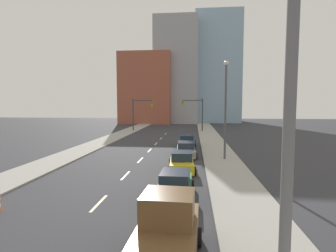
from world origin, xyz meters
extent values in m
cube|color=#9E9B93|center=(-7.62, 51.96, 0.07)|extent=(3.42, 103.92, 0.13)
cube|color=#9E9B93|center=(7.62, 51.96, 0.07)|extent=(3.42, 103.92, 0.13)
cube|color=beige|center=(0.00, 13.76, 0.00)|extent=(0.16, 2.40, 0.01)
cube|color=beige|center=(0.00, 19.20, 0.00)|extent=(0.16, 2.40, 0.01)
cube|color=beige|center=(0.00, 24.60, 0.00)|extent=(0.16, 2.40, 0.01)
cube|color=beige|center=(0.00, 29.86, 0.00)|extent=(0.16, 2.40, 0.01)
cube|color=beige|center=(0.00, 34.91, 0.00)|extent=(0.16, 2.40, 0.01)
cube|color=beige|center=(0.00, 40.38, 0.00)|extent=(0.16, 2.40, 0.01)
cube|color=beige|center=(0.00, 47.10, 0.00)|extent=(0.16, 2.40, 0.01)
cube|color=#9E513D|center=(-8.16, 76.43, 9.59)|extent=(14.00, 16.00, 19.18)
cube|color=#99999E|center=(0.06, 80.43, 14.48)|extent=(12.00, 20.00, 28.96)
cube|color=#8CADC6|center=(11.77, 84.43, 15.67)|extent=(13.00, 20.00, 31.33)
cylinder|color=#38383D|center=(-6.89, 51.35, 3.20)|extent=(0.24, 0.24, 6.40)
cylinder|color=#38383D|center=(-5.00, 51.35, 6.00)|extent=(3.78, 0.16, 0.16)
cube|color=#B79319|center=(-3.10, 51.35, 5.37)|extent=(0.34, 0.32, 1.10)
cylinder|color=#4C0C0C|center=(-3.10, 51.18, 5.71)|extent=(0.22, 0.04, 0.22)
cylinder|color=#593F0C|center=(-3.10, 51.18, 5.37)|extent=(0.22, 0.04, 0.22)
cylinder|color=#26E53F|center=(-3.10, 51.18, 5.03)|extent=(0.22, 0.04, 0.22)
cylinder|color=#38383D|center=(6.66, 51.35, 3.20)|extent=(0.24, 0.24, 6.40)
cylinder|color=#38383D|center=(4.77, 51.35, 6.00)|extent=(3.78, 0.16, 0.16)
cube|color=#B79319|center=(2.87, 51.35, 5.37)|extent=(0.34, 0.32, 1.10)
cylinder|color=#4C0C0C|center=(2.87, 51.18, 5.71)|extent=(0.22, 0.04, 0.22)
cylinder|color=#593F0C|center=(2.87, 51.18, 5.37)|extent=(0.22, 0.04, 0.22)
cylinder|color=#26E53F|center=(2.87, 51.18, 5.03)|extent=(0.22, 0.04, 0.22)
cylinder|color=slate|center=(7.49, 7.97, 4.92)|extent=(0.32, 0.32, 9.85)
cylinder|color=#4C4C51|center=(7.89, 25.33, 4.38)|extent=(0.20, 0.20, 8.76)
sphere|color=white|center=(7.89, 25.33, 8.98)|extent=(0.44, 0.44, 0.44)
cube|color=brown|center=(4.07, 8.45, 0.71)|extent=(2.21, 5.37, 1.05)
cube|color=brown|center=(4.11, 9.24, 1.74)|extent=(1.80, 1.67, 1.01)
cylinder|color=black|center=(3.14, 10.14, 0.34)|extent=(0.25, 0.68, 0.67)
cylinder|color=black|center=(5.17, 10.04, 0.34)|extent=(0.25, 0.68, 0.67)
cube|color=#1E6033|center=(3.95, 14.98, 0.52)|extent=(1.86, 4.58, 0.70)
cube|color=#1E2838|center=(3.95, 14.98, 1.18)|extent=(1.61, 2.08, 0.63)
cylinder|color=black|center=(3.05, 16.41, 0.30)|extent=(0.23, 0.61, 0.61)
cylinder|color=black|center=(4.90, 16.38, 0.30)|extent=(0.23, 0.61, 0.61)
cylinder|color=black|center=(3.00, 13.59, 0.30)|extent=(0.23, 0.61, 0.61)
cylinder|color=black|center=(4.85, 13.55, 0.30)|extent=(0.23, 0.61, 0.61)
cube|color=gold|center=(4.05, 20.93, 0.54)|extent=(2.00, 4.29, 0.71)
cube|color=#1E2838|center=(4.05, 20.93, 1.22)|extent=(1.67, 1.97, 0.65)
cylinder|color=black|center=(3.06, 22.18, 0.34)|extent=(0.25, 0.68, 0.67)
cylinder|color=black|center=(4.91, 22.28, 0.34)|extent=(0.25, 0.68, 0.67)
cylinder|color=black|center=(3.19, 19.58, 0.34)|extent=(0.25, 0.68, 0.67)
cylinder|color=black|center=(5.05, 19.68, 0.34)|extent=(0.25, 0.68, 0.67)
cube|color=slate|center=(4.22, 27.02, 0.51)|extent=(2.03, 4.86, 0.66)
cube|color=#1E2838|center=(4.22, 27.02, 1.14)|extent=(1.71, 2.22, 0.61)
cylinder|color=black|center=(3.20, 28.46, 0.32)|extent=(0.24, 0.64, 0.64)
cylinder|color=black|center=(5.12, 28.54, 0.32)|extent=(0.24, 0.64, 0.64)
cylinder|color=black|center=(3.32, 25.49, 0.32)|extent=(0.24, 0.64, 0.64)
cylinder|color=black|center=(5.23, 25.57, 0.32)|extent=(0.24, 0.64, 0.64)
cube|color=#196B75|center=(4.18, 32.49, 0.53)|extent=(1.88, 4.34, 0.69)
cube|color=#1E2838|center=(4.18, 32.49, 1.19)|extent=(1.63, 1.96, 0.63)
cylinder|color=black|center=(3.22, 33.82, 0.33)|extent=(0.23, 0.66, 0.66)
cylinder|color=black|center=(5.12, 33.84, 0.33)|extent=(0.23, 0.66, 0.66)
cylinder|color=black|center=(3.24, 31.14, 0.33)|extent=(0.23, 0.66, 0.66)
cylinder|color=black|center=(5.15, 31.16, 0.33)|extent=(0.23, 0.66, 0.66)
camera|label=1|loc=(4.94, 0.72, 5.20)|focal=28.00mm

